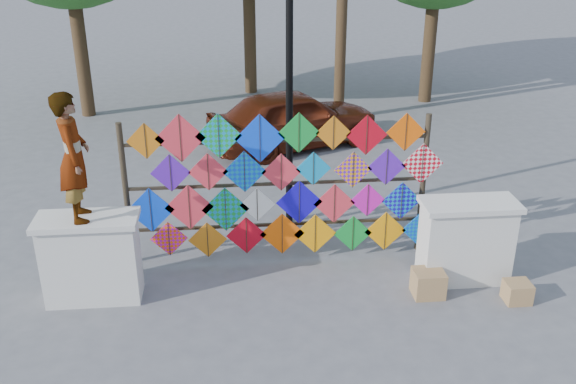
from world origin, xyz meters
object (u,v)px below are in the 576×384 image
at_px(lamppost, 289,73).
at_px(kite_rack, 281,187).
at_px(vendor_woman, 73,157).
at_px(sedan, 294,118).

bearing_deg(lamppost, kite_rack, -101.01).
bearing_deg(vendor_woman, kite_rack, -80.87).
relative_size(vendor_woman, lamppost, 0.39).
bearing_deg(vendor_woman, sedan, -39.15).
bearing_deg(kite_rack, vendor_woman, -161.67).
xyz_separation_m(kite_rack, lamppost, (0.25, 1.27, 1.47)).
height_order(vendor_woman, lamppost, lamppost).
bearing_deg(sedan, vendor_woman, 127.33).
xyz_separation_m(vendor_woman, lamppost, (3.05, 2.20, 0.53)).
bearing_deg(lamppost, vendor_woman, -144.16).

